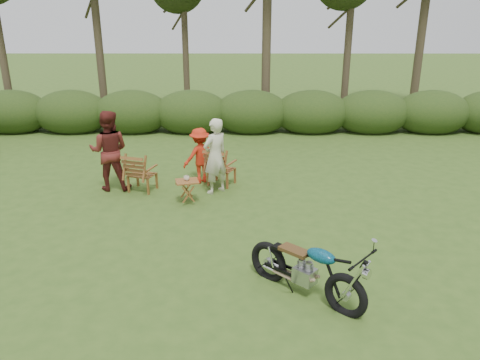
{
  "coord_description": "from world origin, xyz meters",
  "views": [
    {
      "loc": [
        -0.34,
        -6.4,
        3.82
      ],
      "look_at": [
        -0.37,
        1.66,
        0.9
      ],
      "focal_mm": 35.0,
      "sensor_mm": 36.0,
      "label": 1
    }
  ],
  "objects_px": {
    "adult_b": "(113,189)",
    "cup": "(187,178)",
    "lawn_chair_right": "(222,184)",
    "motorcycle": "(304,294)",
    "child": "(201,182)",
    "adult_a": "(216,192)",
    "lawn_chair_left": "(143,190)",
    "side_table": "(187,192)"
  },
  "relations": [
    {
      "from": "adult_b",
      "to": "cup",
      "type": "bearing_deg",
      "value": 152.94
    },
    {
      "from": "cup",
      "to": "adult_b",
      "type": "xyz_separation_m",
      "value": [
        -1.8,
        0.8,
        -0.54
      ]
    },
    {
      "from": "lawn_chair_right",
      "to": "cup",
      "type": "relative_size",
      "value": 7.53
    },
    {
      "from": "cup",
      "to": "motorcycle",
      "type": "bearing_deg",
      "value": -59.09
    },
    {
      "from": "cup",
      "to": "child",
      "type": "distance_m",
      "value": 1.38
    },
    {
      "from": "motorcycle",
      "to": "adult_a",
      "type": "relative_size",
      "value": 1.1
    },
    {
      "from": "lawn_chair_right",
      "to": "lawn_chair_left",
      "type": "bearing_deg",
      "value": 36.9
    },
    {
      "from": "adult_b",
      "to": "side_table",
      "type": "bearing_deg",
      "value": 152.48
    },
    {
      "from": "lawn_chair_left",
      "to": "adult_b",
      "type": "bearing_deg",
      "value": 9.33
    },
    {
      "from": "adult_b",
      "to": "child",
      "type": "relative_size",
      "value": 1.38
    },
    {
      "from": "side_table",
      "to": "lawn_chair_left",
      "type": "bearing_deg",
      "value": 146.54
    },
    {
      "from": "lawn_chair_right",
      "to": "cup",
      "type": "bearing_deg",
      "value": 82.19
    },
    {
      "from": "lawn_chair_left",
      "to": "cup",
      "type": "xyz_separation_m",
      "value": [
        1.08,
        -0.7,
        0.54
      ]
    },
    {
      "from": "motorcycle",
      "to": "child",
      "type": "distance_m",
      "value": 5.02
    },
    {
      "from": "motorcycle",
      "to": "cup",
      "type": "height_order",
      "value": "cup"
    },
    {
      "from": "motorcycle",
      "to": "child",
      "type": "bearing_deg",
      "value": 154.06
    },
    {
      "from": "adult_a",
      "to": "child",
      "type": "relative_size",
      "value": 1.29
    },
    {
      "from": "motorcycle",
      "to": "side_table",
      "type": "relative_size",
      "value": 3.74
    },
    {
      "from": "adult_a",
      "to": "child",
      "type": "distance_m",
      "value": 0.78
    },
    {
      "from": "adult_b",
      "to": "lawn_chair_right",
      "type": "bearing_deg",
      "value": -176.43
    },
    {
      "from": "lawn_chair_left",
      "to": "side_table",
      "type": "distance_m",
      "value": 1.33
    },
    {
      "from": "cup",
      "to": "side_table",
      "type": "bearing_deg",
      "value": -68.34
    },
    {
      "from": "side_table",
      "to": "adult_a",
      "type": "distance_m",
      "value": 0.86
    },
    {
      "from": "child",
      "to": "motorcycle",
      "type": "bearing_deg",
      "value": 76.81
    },
    {
      "from": "child",
      "to": "lawn_chair_right",
      "type": "bearing_deg",
      "value": 126.99
    },
    {
      "from": "motorcycle",
      "to": "child",
      "type": "height_order",
      "value": "child"
    },
    {
      "from": "lawn_chair_right",
      "to": "adult_a",
      "type": "xyz_separation_m",
      "value": [
        -0.11,
        -0.5,
        0.0
      ]
    },
    {
      "from": "lawn_chair_left",
      "to": "side_table",
      "type": "bearing_deg",
      "value": 163.83
    },
    {
      "from": "adult_a",
      "to": "adult_b",
      "type": "height_order",
      "value": "adult_b"
    },
    {
      "from": "adult_a",
      "to": "adult_b",
      "type": "relative_size",
      "value": 0.93
    },
    {
      "from": "lawn_chair_right",
      "to": "adult_a",
      "type": "distance_m",
      "value": 0.52
    },
    {
      "from": "lawn_chair_left",
      "to": "adult_a",
      "type": "bearing_deg",
      "value": -166.65
    },
    {
      "from": "side_table",
      "to": "adult_b",
      "type": "relative_size",
      "value": 0.27
    },
    {
      "from": "side_table",
      "to": "child",
      "type": "xyz_separation_m",
      "value": [
        0.17,
        1.27,
        -0.25
      ]
    },
    {
      "from": "lawn_chair_left",
      "to": "adult_b",
      "type": "distance_m",
      "value": 0.72
    },
    {
      "from": "lawn_chair_right",
      "to": "adult_b",
      "type": "relative_size",
      "value": 0.5
    },
    {
      "from": "cup",
      "to": "adult_a",
      "type": "distance_m",
      "value": 0.98
    },
    {
      "from": "adult_b",
      "to": "motorcycle",
      "type": "bearing_deg",
      "value": 129.26
    },
    {
      "from": "lawn_chair_left",
      "to": "side_table",
      "type": "xyz_separation_m",
      "value": [
        1.09,
        -0.72,
        0.25
      ]
    },
    {
      "from": "motorcycle",
      "to": "cup",
      "type": "distance_m",
      "value": 4.01
    },
    {
      "from": "adult_a",
      "to": "adult_b",
      "type": "distance_m",
      "value": 2.38
    },
    {
      "from": "motorcycle",
      "to": "lawn_chair_left",
      "type": "xyz_separation_m",
      "value": [
        -3.12,
        4.11,
        0.0
      ]
    }
  ]
}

